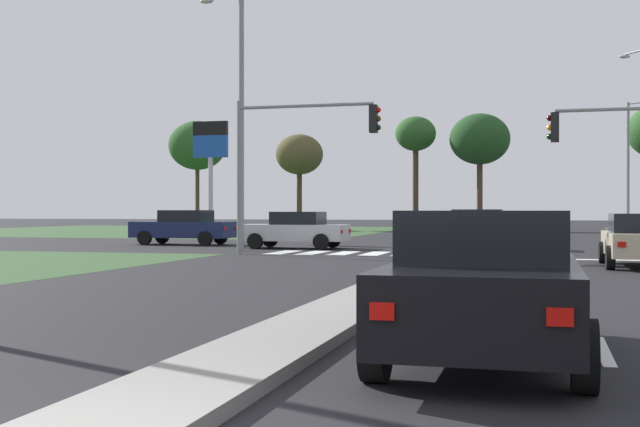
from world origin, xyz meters
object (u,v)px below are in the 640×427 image
object	(u,v)px
street_lamp_fourth	(631,160)
treeline_third	(416,136)
car_teal_near	(460,222)
car_silver_second	(296,230)
treeline_near	(197,146)
treeline_second	(299,155)
car_grey_seventh	(481,229)
treeline_fourth	(480,140)
traffic_signal_near_left	(291,146)
street_lamp_second	(238,108)
car_black_third	(487,284)
traffic_signal_near_right	(640,149)
fuel_price_totem	(211,154)
car_navy_fifth	(184,227)
car_blue_fourth	(478,220)

from	to	relation	value
street_lamp_fourth	treeline_third	bearing A→B (deg)	150.50
car_teal_near	car_silver_second	size ratio (longest dim) A/B	1.06
treeline_near	treeline_second	xyz separation A→B (m)	(9.79, -2.21, -1.13)
car_grey_seventh	treeline_fourth	bearing A→B (deg)	-175.76
treeline_near	treeline_third	distance (m)	18.80
street_lamp_fourth	treeline_fourth	bearing A→B (deg)	144.88
car_silver_second	car_grey_seventh	bearing A→B (deg)	-81.75
traffic_signal_near_left	street_lamp_second	world-z (taller)	street_lamp_second
treeline_third	street_lamp_second	bearing A→B (deg)	-92.24
car_black_third	traffic_signal_near_right	xyz separation A→B (m)	(3.50, 18.88, 2.69)
street_lamp_second	street_lamp_fourth	world-z (taller)	street_lamp_second
treeline_near	traffic_signal_near_left	bearing A→B (deg)	-62.00
car_teal_near	fuel_price_totem	world-z (taller)	fuel_price_totem
treeline_second	car_navy_fifth	bearing A→B (deg)	-83.90
car_blue_fourth	street_lamp_second	bearing A→B (deg)	80.83
traffic_signal_near_right	car_black_third	bearing A→B (deg)	-100.52
car_teal_near	treeline_second	world-z (taller)	treeline_second
traffic_signal_near_left	car_grey_seventh	bearing A→B (deg)	42.80
traffic_signal_near_right	treeline_second	world-z (taller)	treeline_second
car_navy_fifth	traffic_signal_near_right	distance (m)	20.08
car_grey_seventh	street_lamp_fourth	world-z (taller)	street_lamp_fourth
car_grey_seventh	street_lamp_fourth	xyz separation A→B (m)	(7.89, 23.55, 4.01)
car_blue_fourth	traffic_signal_near_left	bearing A→B (deg)	85.06
treeline_near	treeline_fourth	world-z (taller)	treeline_near
car_black_third	street_lamp_second	bearing A→B (deg)	117.16
traffic_signal_near_left	traffic_signal_near_right	size ratio (longest dim) A/B	1.09
car_silver_second	treeline_third	world-z (taller)	treeline_third
treeline_third	treeline_near	bearing A→B (deg)	-179.51
car_blue_fourth	treeline_third	bearing A→B (deg)	24.71
car_silver_second	traffic_signal_near_left	bearing A→B (deg)	-164.97
car_grey_seventh	treeline_near	world-z (taller)	treeline_near
car_grey_seventh	traffic_signal_near_right	world-z (taller)	traffic_signal_near_right
car_blue_fourth	treeline_third	distance (m)	8.50
street_lamp_fourth	car_black_third	bearing A→B (deg)	-97.20
car_black_third	car_blue_fourth	distance (m)	59.17
fuel_price_totem	treeline_fourth	xyz separation A→B (m)	(11.35, 25.81, 2.59)
traffic_signal_near_left	street_lamp_fourth	bearing A→B (deg)	64.36
street_lamp_second	fuel_price_totem	distance (m)	9.97
car_silver_second	treeline_third	xyz separation A→B (m)	(-0.05, 33.30, 6.73)
treeline_near	treeline_fourth	bearing A→B (deg)	-3.26
car_blue_fourth	treeline_fourth	world-z (taller)	treeline_fourth
car_silver_second	treeline_fourth	world-z (taller)	treeline_fourth
car_navy_fifth	car_grey_seventh	distance (m)	13.42
car_silver_second	traffic_signal_near_right	bearing A→B (deg)	-110.00
car_blue_fourth	fuel_price_totem	bearing A→B (deg)	69.66
car_navy_fifth	car_grey_seventh	xyz separation A→B (m)	(13.37, -1.15, 0.01)
car_silver_second	traffic_signal_near_left	xyz separation A→B (m)	(1.24, -4.62, 3.03)
car_silver_second	car_navy_fifth	size ratio (longest dim) A/B	0.94
street_lamp_fourth	traffic_signal_near_right	bearing A→B (deg)	-95.03
street_lamp_second	treeline_third	bearing A→B (deg)	87.76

